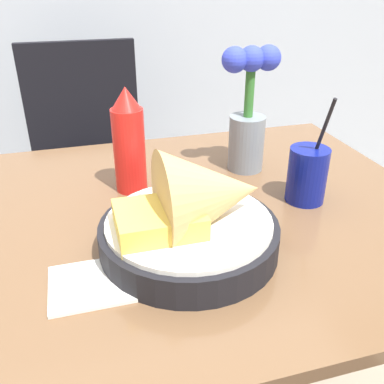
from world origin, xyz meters
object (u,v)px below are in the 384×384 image
(chair_far_window, at_px, (89,156))
(food_basket, at_px, (197,217))
(flower_vase, at_px, (248,113))
(drink_cup, at_px, (307,176))
(ketchup_bottle, at_px, (129,142))

(chair_far_window, bearing_deg, food_basket, -81.37)
(chair_far_window, xyz_separation_m, flower_vase, (0.34, -0.63, 0.32))
(drink_cup, distance_m, flower_vase, 0.20)
(ketchup_bottle, bearing_deg, food_basket, -74.05)
(ketchup_bottle, bearing_deg, chair_far_window, 95.79)
(flower_vase, bearing_deg, food_basket, -125.78)
(ketchup_bottle, bearing_deg, flower_vase, 6.59)
(flower_vase, bearing_deg, ketchup_bottle, -173.41)
(food_basket, bearing_deg, flower_vase, 54.22)
(food_basket, distance_m, flower_vase, 0.35)
(chair_far_window, relative_size, food_basket, 3.17)
(chair_far_window, height_order, food_basket, chair_far_window)
(food_basket, relative_size, flower_vase, 1.06)
(food_basket, height_order, drink_cup, drink_cup)
(food_basket, bearing_deg, chair_far_window, 98.63)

